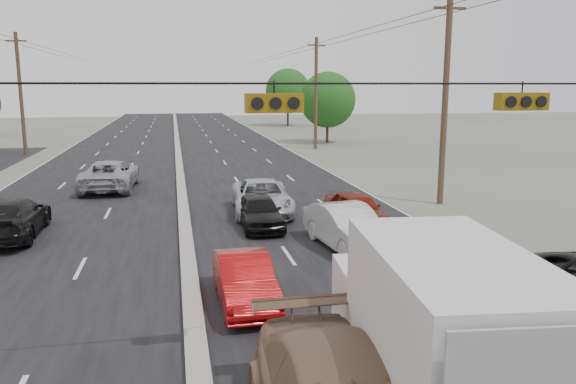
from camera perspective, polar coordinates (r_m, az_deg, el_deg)
The scene contains 16 objects.
road_surface at distance 40.55m, azimuth -10.97°, elevation 2.41°, with size 20.00×160.00×0.02m, color black.
center_median at distance 40.54m, azimuth -10.98°, elevation 2.55°, with size 0.50×160.00×0.20m, color gray.
utility_pole_left_c at distance 51.60m, azimuth -25.52°, elevation 9.02°, with size 1.60×0.30×10.00m.
utility_pole_right_b at distance 28.22m, azimuth 15.68°, elevation 9.05°, with size 1.60×0.30×10.00m.
utility_pole_right_c at distance 51.75m, azimuth 2.85°, elevation 10.04°, with size 1.60×0.30×10.00m.
traffic_signals at distance 10.29m, azimuth -1.98°, elevation 9.26°, with size 25.00×0.30×0.54m.
tree_right_mid at distance 57.24m, azimuth 4.05°, elevation 9.32°, with size 5.60×5.60×7.14m.
tree_right_far at distance 81.79m, azimuth -0.02°, elevation 10.22°, with size 6.40×6.40×8.16m.
box_truck at distance 10.05m, azimuth 14.59°, elevation -13.56°, with size 2.90×6.65×3.28m.
red_sedan at distance 15.16m, azimuth -4.43°, elevation -8.96°, with size 1.39×3.98×1.31m, color #A90A0D.
queue_car_a at distance 22.94m, azimuth -2.94°, elevation -2.02°, with size 1.63×4.04×1.38m, color black.
queue_car_b at distance 20.11m, azimuth 6.04°, elevation -3.63°, with size 1.65×4.74×1.56m, color silver.
queue_car_c at distance 25.43m, azimuth -2.68°, elevation -0.58°, with size 2.52×5.47×1.52m, color #BABCC3.
queue_car_e at distance 23.39m, azimuth 6.98°, elevation -1.80°, with size 1.66×4.12×1.40m, color maroon.
oncoming_near at distance 23.91m, azimuth -26.37°, elevation -2.39°, with size 2.19×5.40×1.57m, color black.
oncoming_far at distance 32.92m, azimuth -17.65°, elevation 1.64°, with size 2.74×5.95×1.65m, color #9D9EA4.
Camera 1 is at (-0.31, -10.14, 5.77)m, focal length 35.00 mm.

